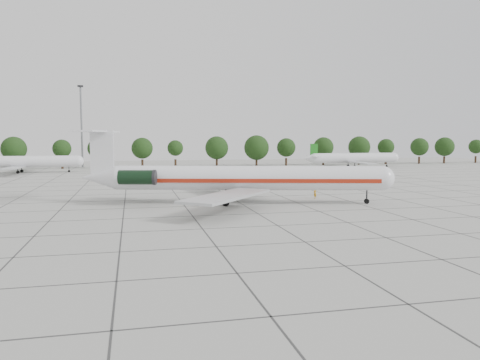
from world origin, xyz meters
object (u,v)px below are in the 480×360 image
Objects in this scene: main_airliner at (231,178)px; ground_crew at (315,193)px; bg_airliner_d at (354,158)px; bg_airliner_b at (23,162)px; floodlight_mast at (81,121)px.

main_airliner is 14.12m from ground_crew.
main_airliner is at bearing -127.75° from bg_airliner_d.
main_airliner is 26.32× the size of ground_crew.
ground_crew is 85.48m from bg_airliner_b.
bg_airliner_d is at bearing -162.54° from ground_crew.
bg_airliner_b and bg_airliner_d have the same top height.
floodlight_mast reaches higher than bg_airliner_b.
bg_airliner_d is at bearing 66.71° from main_airliner.
floodlight_mast reaches higher than main_airliner.
main_airliner is 87.68m from bg_airliner_d.
main_airliner is 79.49m from bg_airliner_b.
floodlight_mast is at bearing 122.07° from main_airliner.
ground_crew is 0.06× the size of bg_airliner_b.
main_airliner is at bearing -72.39° from floodlight_mast.
bg_airliner_b is (-41.43, 67.83, -0.75)m from main_airliner.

